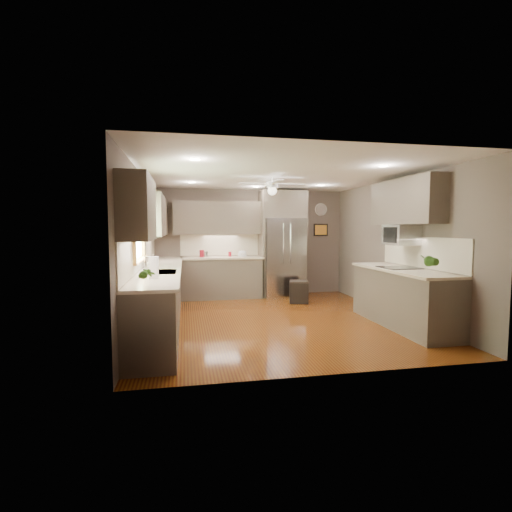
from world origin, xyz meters
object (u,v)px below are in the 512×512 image
object	(u,v)px
paper_towel	(154,268)
canister_a	(202,254)
microwave	(401,235)
potted_plant_right	(428,261)
refrigerator	(283,246)
stool	(299,292)
canister_d	(230,254)
canister_b	(206,254)
potted_plant_left	(147,274)
bowl	(242,255)
soap_bottle	(151,264)

from	to	relation	value
paper_towel	canister_a	bearing A→B (deg)	77.60
microwave	potted_plant_right	bearing A→B (deg)	-97.26
refrigerator	microwave	xyz separation A→B (m)	(1.33, -2.71, 0.29)
refrigerator	stool	world-z (taller)	refrigerator
canister_a	paper_towel	distance (m)	3.59
paper_towel	stool	bearing A→B (deg)	43.07
canister_d	stool	world-z (taller)	canister_d
canister_b	potted_plant_right	world-z (taller)	potted_plant_right
refrigerator	canister_b	bearing A→B (deg)	179.21
canister_a	potted_plant_right	distance (m)	4.78
canister_b	potted_plant_right	size ratio (longest dim) A/B	0.35
canister_a	paper_towel	bearing A→B (deg)	-102.40
canister_b	paper_towel	xyz separation A→B (m)	(-0.87, -3.46, 0.07)
canister_b	canister_d	size ratio (longest dim) A/B	1.16
canister_a	potted_plant_left	xyz separation A→B (m)	(-0.79, -4.20, 0.07)
refrigerator	paper_towel	size ratio (longest dim) A/B	7.73
canister_a	potted_plant_right	xyz separation A→B (m)	(3.09, -3.65, 0.10)
canister_b	potted_plant_right	xyz separation A→B (m)	(2.99, -3.61, 0.11)
bowl	potted_plant_right	bearing A→B (deg)	-59.34
canister_b	soap_bottle	size ratio (longest dim) A/B	0.72
stool	paper_towel	xyz separation A→B (m)	(-2.78, -2.59, 0.84)
canister_b	refrigerator	world-z (taller)	refrigerator
canister_b	soap_bottle	xyz separation A→B (m)	(-1.00, -2.36, 0.02)
potted_plant_right	stool	world-z (taller)	potted_plant_right
soap_bottle	potted_plant_right	world-z (taller)	potted_plant_right
soap_bottle	bowl	xyz separation A→B (m)	(1.83, 2.40, -0.06)
canister_a	soap_bottle	xyz separation A→B (m)	(-0.90, -2.40, 0.01)
potted_plant_left	bowl	distance (m)	4.53
canister_d	soap_bottle	bearing A→B (deg)	-122.73
bowl	microwave	xyz separation A→B (m)	(2.27, -2.77, 0.51)
potted_plant_right	refrigerator	world-z (taller)	refrigerator
potted_plant_left	bowl	bearing A→B (deg)	67.76
potted_plant_right	canister_d	bearing A→B (deg)	123.98
soap_bottle	potted_plant_right	bearing A→B (deg)	-17.35
canister_d	potted_plant_left	bearing A→B (deg)	-108.80
bowl	paper_towel	size ratio (longest dim) A/B	0.69
potted_plant_left	paper_towel	xyz separation A→B (m)	(0.02, 0.70, -0.01)
soap_bottle	bowl	bearing A→B (deg)	52.72
canister_d	refrigerator	bearing A→B (deg)	-2.56
canister_d	potted_plant_left	xyz separation A→B (m)	(-1.43, -4.19, 0.09)
canister_d	bowl	xyz separation A→B (m)	(0.29, 0.01, -0.03)
bowl	paper_towel	xyz separation A→B (m)	(-1.70, -3.50, 0.11)
canister_d	refrigerator	distance (m)	1.25
microwave	bowl	bearing A→B (deg)	129.34
canister_d	stool	distance (m)	1.80
soap_bottle	stool	xyz separation A→B (m)	(2.90, 1.49, -0.79)
soap_bottle	paper_towel	xyz separation A→B (m)	(0.13, -1.10, 0.05)
potted_plant_left	potted_plant_right	distance (m)	3.92
canister_d	bowl	world-z (taller)	canister_d
bowl	stool	distance (m)	1.58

